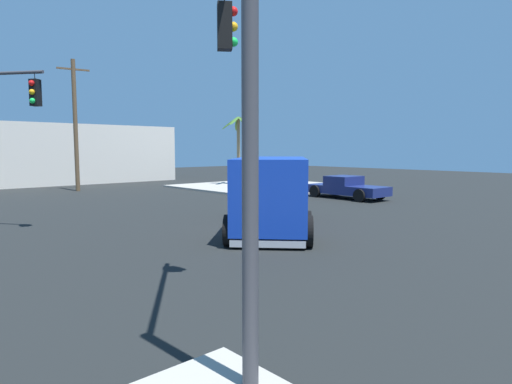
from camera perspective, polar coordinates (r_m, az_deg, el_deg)
The scene contains 8 objects.
ground_plane at distance 16.64m, azimuth -0.07°, elevation -4.94°, with size 100.00×100.00×0.00m, color black.
sidewalk_corner_far at distance 34.98m, azimuth 1.32°, elevation 0.74°, with size 11.78×11.78×0.14m, color #9E998E.
delivery_truck at distance 16.49m, azimuth 2.09°, elevation -0.01°, with size 7.22×7.02×2.73m.
traffic_light_secondary at distance 6.71m, azimuth -2.28°, elevation 16.99°, with size 2.79×3.96×6.42m.
pickup_navy at distance 27.67m, azimuth 11.65°, elevation 0.70°, with size 2.43×5.28×1.38m.
palm_tree_far at distance 35.95m, azimuth -2.30°, elevation 7.16°, with size 3.20×3.01×5.56m.
utility_pole at distance 34.30m, azimuth -22.46°, elevation 8.19°, with size 2.19×0.49×9.38m.
building_backdrop at distance 42.09m, azimuth -26.38°, elevation 4.41°, with size 23.29×6.00×5.17m, color beige.
Camera 1 is at (-11.02, -12.09, 3.05)m, focal length 30.73 mm.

